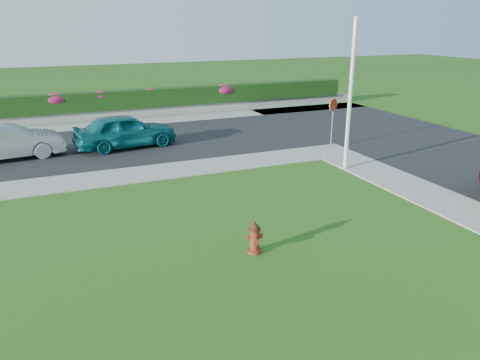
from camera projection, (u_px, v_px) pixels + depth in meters
name	position (u px, v px, depth m)	size (l,w,h in m)	color
ground	(289.00, 275.00, 11.04)	(120.00, 120.00, 0.00)	black
street_far	(46.00, 152.00, 21.39)	(26.00, 8.00, 0.04)	black
sidewalk_far	(19.00, 189.00, 16.66)	(24.00, 2.00, 0.04)	gray
curb_corner	(329.00, 151.00, 21.46)	(2.00, 2.00, 0.04)	gray
sidewalk_beyond	(117.00, 124.00, 27.22)	(34.00, 2.00, 0.04)	gray
retaining_wall	(113.00, 114.00, 28.44)	(34.00, 0.40, 0.60)	gray
hedge	(111.00, 100.00, 28.25)	(32.00, 0.90, 1.10)	black
fire_hydrant	(255.00, 238.00, 11.98)	(0.45, 0.42, 0.86)	#500F0C
sedan_teal	(125.00, 131.00, 21.84)	(1.87, 4.66, 1.59)	#0D5C63
sedan_silver	(6.00, 142.00, 19.96)	(1.61, 4.62, 1.52)	#9FA1A6
utility_pole	(350.00, 97.00, 18.04)	(0.16, 0.16, 5.84)	silver
stop_sign	(333.00, 111.00, 21.59)	(0.60, 0.25, 2.35)	slate
flower_clump_c	(56.00, 99.00, 26.92)	(1.40, 0.90, 0.70)	#B51F58
flower_clump_d	(101.00, 96.00, 27.84)	(1.15, 0.74, 0.58)	#B51F58
flower_clump_e	(150.00, 93.00, 28.94)	(1.03, 0.66, 0.52)	#B51F58
flower_clump_f	(224.00, 90.00, 30.77)	(1.48, 0.95, 0.74)	#B51F58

